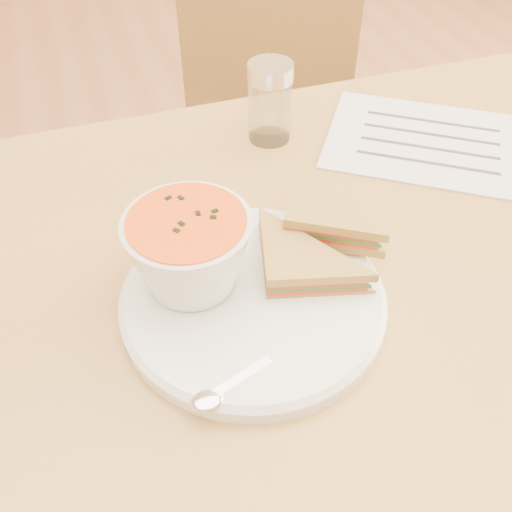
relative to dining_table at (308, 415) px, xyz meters
name	(u,v)px	position (x,y,z in m)	size (l,w,h in m)	color
floor	(296,507)	(0.00, 0.00, -0.38)	(5.00, 6.00, 0.01)	#985837
dining_table	(308,415)	(0.00, 0.00, 0.00)	(1.00, 0.70, 0.75)	olive
chair_far	(278,201)	(0.12, 0.48, 0.03)	(0.36, 0.36, 0.82)	brown
plate	(253,300)	(-0.11, -0.05, 0.38)	(0.27, 0.27, 0.02)	silver
soup_bowl	(190,255)	(-0.16, -0.02, 0.43)	(0.12, 0.12, 0.09)	silver
sandwich_half_a	(267,292)	(-0.10, -0.07, 0.41)	(0.11, 0.11, 0.03)	#B18C3E
sandwich_half_b	(283,232)	(-0.06, 0.00, 0.42)	(0.11, 0.11, 0.03)	#B18C3E
spoon	(248,374)	(-0.14, -0.14, 0.40)	(0.15, 0.03, 0.01)	silver
paper_menu	(430,142)	(0.22, 0.15, 0.38)	(0.28, 0.21, 0.00)	white
condiment_shaker	(270,102)	(0.01, 0.23, 0.43)	(0.06, 0.06, 0.11)	silver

